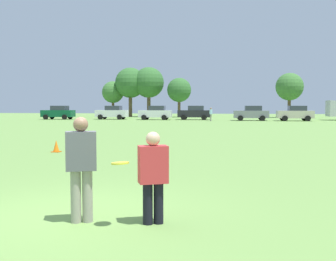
{
  "coord_description": "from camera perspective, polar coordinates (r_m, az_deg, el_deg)",
  "views": [
    {
      "loc": [
        2.68,
        -6.22,
        1.85
      ],
      "look_at": [
        1.26,
        2.5,
        1.3
      ],
      "focal_mm": 42.5,
      "sensor_mm": 36.0,
      "label": 1
    }
  ],
  "objects": [
    {
      "name": "frisbee",
      "position": [
        6.03,
        -6.88,
        -4.66
      ],
      "size": [
        0.27,
        0.27,
        0.05
      ],
      "color": "yellow"
    },
    {
      "name": "player_thrower",
      "position": [
        6.43,
        -12.34,
        -4.6
      ],
      "size": [
        0.54,
        0.42,
        1.68
      ],
      "color": "gray",
      "rests_on": "ground"
    },
    {
      "name": "parked_car_far_right",
      "position": [
        50.06,
        17.8,
        2.37
      ],
      "size": [
        4.25,
        2.31,
        1.82
      ],
      "color": "#B7AD99",
      "rests_on": "ground"
    },
    {
      "name": "tree_west_maple",
      "position": [
        66.02,
        -5.43,
        6.8
      ],
      "size": [
        4.96,
        4.96,
        8.06
      ],
      "color": "brown",
      "rests_on": "ground"
    },
    {
      "name": "tree_east_oak",
      "position": [
        63.25,
        17.03,
        6.0
      ],
      "size": [
        4.17,
        4.17,
        6.77
      ],
      "color": "brown",
      "rests_on": "ground"
    },
    {
      "name": "ground_plane",
      "position": [
        7.02,
        -13.84,
        -11.8
      ],
      "size": [
        167.23,
        167.23,
        0.0
      ],
      "primitive_type": "plane",
      "color": "#6B9347"
    },
    {
      "name": "tree_east_birch",
      "position": [
        63.11,
        1.61,
        5.8
      ],
      "size": [
        3.82,
        3.82,
        6.21
      ],
      "color": "brown",
      "rests_on": "ground"
    },
    {
      "name": "tree_west_oak",
      "position": [
        67.36,
        -7.91,
        5.45
      ],
      "size": [
        3.63,
        3.63,
        5.9
      ],
      "color": "brown",
      "rests_on": "ground"
    },
    {
      "name": "parked_car_mid_right",
      "position": [
        51.74,
        3.84,
        2.57
      ],
      "size": [
        4.25,
        2.31,
        1.82
      ],
      "color": "black",
      "rests_on": "ground"
    },
    {
      "name": "bystander_sideline_watcher",
      "position": [
        47.39,
        6.17,
        2.44
      ],
      "size": [
        0.37,
        0.49,
        1.6
      ],
      "color": "gray",
      "rests_on": "ground"
    },
    {
      "name": "player_defender",
      "position": [
        6.22,
        -2.16,
        -6.09
      ],
      "size": [
        0.51,
        0.41,
        1.45
      ],
      "color": "black",
      "rests_on": "ground"
    },
    {
      "name": "tree_center_elm",
      "position": [
        65.36,
        -2.78,
        6.87
      ],
      "size": [
        4.98,
        4.98,
        8.1
      ],
      "color": "brown",
      "rests_on": "ground"
    },
    {
      "name": "parked_car_mid_left",
      "position": [
        53.78,
        -8.01,
        2.59
      ],
      "size": [
        4.25,
        2.31,
        1.82
      ],
      "color": "silver",
      "rests_on": "ground"
    },
    {
      "name": "parked_car_near_right",
      "position": [
        49.81,
        11.88,
        2.46
      ],
      "size": [
        4.25,
        2.31,
        1.82
      ],
      "color": "slate",
      "rests_on": "ground"
    },
    {
      "name": "parked_car_near_left",
      "position": [
        55.14,
        -15.44,
        2.52
      ],
      "size": [
        4.25,
        2.31,
        1.82
      ],
      "color": "#0C4C2D",
      "rests_on": "ground"
    },
    {
      "name": "traffic_cone",
      "position": [
        16.44,
        -15.74,
        -2.2
      ],
      "size": [
        0.32,
        0.32,
        0.48
      ],
      "color": "#D8590C",
      "rests_on": "ground"
    },
    {
      "name": "parked_car_center",
      "position": [
        51.45,
        -1.79,
        2.57
      ],
      "size": [
        4.25,
        2.31,
        1.82
      ],
      "color": "silver",
      "rests_on": "ground"
    }
  ]
}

